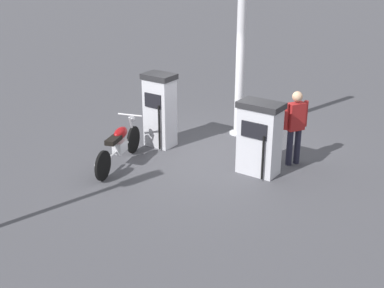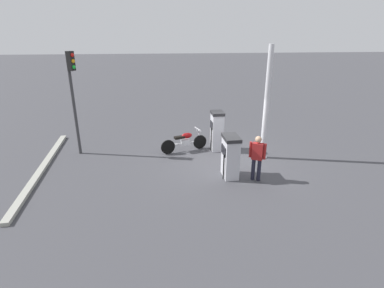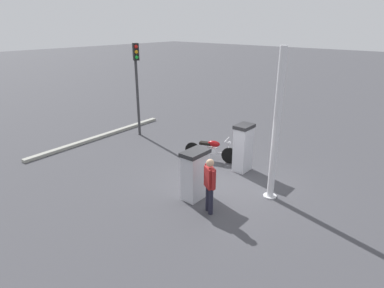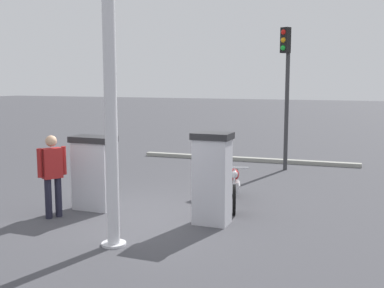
{
  "view_description": "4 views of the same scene",
  "coord_description": "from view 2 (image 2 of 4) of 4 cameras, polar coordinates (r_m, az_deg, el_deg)",
  "views": [
    {
      "loc": [
        8.74,
        5.92,
        4.52
      ],
      "look_at": [
        1.43,
        0.56,
        0.88
      ],
      "focal_mm": 48.4,
      "sensor_mm": 36.0,
      "label": 1
    },
    {
      "loc": [
        2.5,
        10.78,
        4.88
      ],
      "look_at": [
        1.4,
        0.48,
        0.97
      ],
      "focal_mm": 28.25,
      "sensor_mm": 36.0,
      "label": 2
    },
    {
      "loc": [
        -5.53,
        7.97,
        4.99
      ],
      "look_at": [
        1.0,
        0.44,
        1.27
      ],
      "focal_mm": 30.67,
      "sensor_mm": 36.0,
      "label": 3
    },
    {
      "loc": [
        -7.68,
        -4.17,
        2.62
      ],
      "look_at": [
        1.44,
        -0.35,
        1.28
      ],
      "focal_mm": 43.23,
      "sensor_mm": 36.0,
      "label": 4
    }
  ],
  "objects": [
    {
      "name": "ground_plane",
      "position": [
        12.09,
        6.36,
        -3.27
      ],
      "size": [
        120.0,
        120.0,
        0.0
      ],
      "primitive_type": "plane",
      "color": "#424247"
    },
    {
      "name": "fuel_pump_near",
      "position": [
        12.94,
        4.71,
        2.51
      ],
      "size": [
        0.56,
        0.71,
        1.7
      ],
      "color": "silver",
      "rests_on": "ground"
    },
    {
      "name": "fuel_pump_far",
      "position": [
        10.6,
        7.25,
        -2.31
      ],
      "size": [
        0.58,
        0.89,
        1.52
      ],
      "color": "silver",
      "rests_on": "ground"
    },
    {
      "name": "motorcycle_near_pump",
      "position": [
        12.87,
        -1.33,
        0.64
      ],
      "size": [
        2.01,
        0.83,
        0.94
      ],
      "color": "black",
      "rests_on": "ground"
    },
    {
      "name": "attendant_person",
      "position": [
        10.43,
        12.21,
        -2.15
      ],
      "size": [
        0.54,
        0.36,
        1.61
      ],
      "color": "#1E1E2D",
      "rests_on": "ground"
    },
    {
      "name": "roadside_traffic_light",
      "position": [
        12.85,
        -21.59,
        9.99
      ],
      "size": [
        0.4,
        0.3,
        4.15
      ],
      "color": "#38383A",
      "rests_on": "ground"
    },
    {
      "name": "canopy_support_pole",
      "position": [
        12.05,
        13.84,
        6.92
      ],
      "size": [
        0.4,
        0.4,
        4.43
      ],
      "color": "silver",
      "rests_on": "ground"
    },
    {
      "name": "road_edge_kerb",
      "position": [
        12.62,
        -26.37,
        -4.06
      ],
      "size": [
        0.72,
        7.19,
        0.12
      ],
      "color": "#9E9E93",
      "rests_on": "ground"
    }
  ]
}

